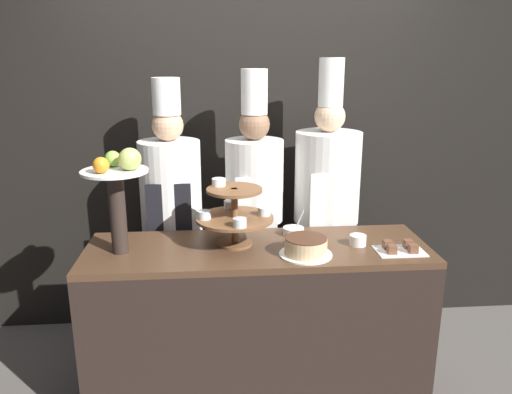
% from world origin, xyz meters
% --- Properties ---
extents(wall_back, '(10.00, 0.06, 2.80)m').
position_xyz_m(wall_back, '(0.00, 1.21, 1.40)').
color(wall_back, black).
rests_on(wall_back, ground_plane).
extents(buffet_counter, '(1.85, 0.59, 0.91)m').
position_xyz_m(buffet_counter, '(0.00, 0.29, 0.46)').
color(buffet_counter, black).
rests_on(buffet_counter, ground_plane).
extents(tiered_stand, '(0.42, 0.42, 0.36)m').
position_xyz_m(tiered_stand, '(-0.12, 0.34, 1.10)').
color(tiered_stand, brown).
rests_on(tiered_stand, buffet_counter).
extents(fruit_pedestal, '(0.34, 0.34, 0.55)m').
position_xyz_m(fruit_pedestal, '(-0.71, 0.27, 1.27)').
color(fruit_pedestal, '#2D231E').
rests_on(fruit_pedestal, buffet_counter).
extents(cake_round, '(0.27, 0.27, 0.10)m').
position_xyz_m(cake_round, '(0.24, 0.16, 0.96)').
color(cake_round, white).
rests_on(cake_round, buffet_counter).
extents(cup_white, '(0.09, 0.09, 0.06)m').
position_xyz_m(cup_white, '(0.54, 0.27, 0.94)').
color(cup_white, white).
rests_on(cup_white, buffet_counter).
extents(cake_square_tray, '(0.25, 0.17, 0.05)m').
position_xyz_m(cake_square_tray, '(0.74, 0.16, 0.93)').
color(cake_square_tray, white).
rests_on(cake_square_tray, buffet_counter).
extents(serving_bowl_far, '(0.12, 0.12, 0.15)m').
position_xyz_m(serving_bowl_far, '(0.22, 0.46, 0.94)').
color(serving_bowl_far, white).
rests_on(serving_bowl_far, buffet_counter).
extents(chef_left, '(0.38, 0.38, 1.78)m').
position_xyz_m(chef_left, '(-0.50, 0.82, 0.97)').
color(chef_left, '#38332D').
rests_on(chef_left, ground_plane).
extents(chef_center_left, '(0.36, 0.36, 1.83)m').
position_xyz_m(chef_center_left, '(0.03, 0.82, 0.98)').
color(chef_center_left, '#38332D').
rests_on(chef_center_left, ground_plane).
extents(chef_center_right, '(0.41, 0.41, 1.89)m').
position_xyz_m(chef_center_right, '(0.49, 0.82, 0.99)').
color(chef_center_right, '#38332D').
rests_on(chef_center_right, ground_plane).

